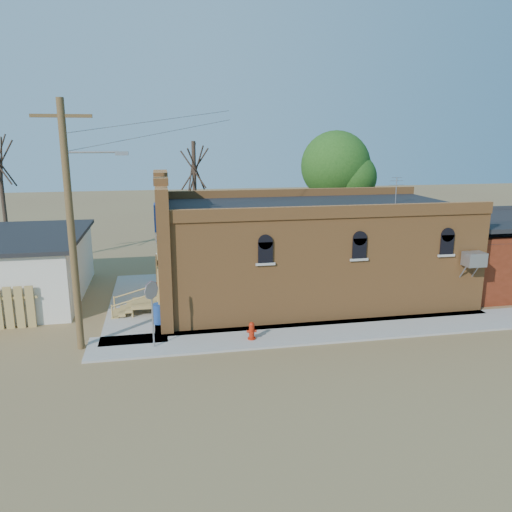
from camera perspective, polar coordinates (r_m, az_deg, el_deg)
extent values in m
plane|color=brown|center=(19.42, 5.19, -10.00)|extent=(120.00, 120.00, 0.00)
cube|color=#9E9991|center=(20.62, 8.55, -8.54)|extent=(19.00, 2.20, 0.08)
cube|color=#9E9991|center=(24.36, -13.33, -5.29)|extent=(2.60, 10.00, 0.08)
cube|color=#A86733|center=(24.29, 6.27, 0.36)|extent=(14.00, 7.00, 4.50)
cube|color=black|center=(23.88, 6.41, 5.75)|extent=(13.80, 6.80, 0.12)
cube|color=#A86733|center=(23.10, -10.53, 1.19)|extent=(0.50, 7.40, 5.80)
cube|color=navy|center=(21.71, -11.41, 3.34)|extent=(0.08, 1.10, 1.56)
cube|color=#95959B|center=(23.38, 23.68, -0.33)|extent=(0.85, 0.65, 0.60)
cube|color=#59200F|center=(28.67, 24.70, -0.12)|extent=(5.00, 6.00, 3.20)
cylinder|color=#4C3A1E|center=(18.84, -20.37, 2.80)|extent=(0.26, 0.26, 9.00)
cube|color=#4C3A1E|center=(18.58, -21.37, 14.70)|extent=(2.00, 0.12, 0.12)
cylinder|color=#95959B|center=(18.44, -18.25, 11.22)|extent=(1.80, 0.08, 0.08)
cube|color=#95959B|center=(18.35, -15.08, 11.26)|extent=(0.45, 0.22, 0.14)
cylinder|color=#402E24|center=(30.42, -6.98, 5.84)|extent=(0.24, 0.24, 7.50)
cylinder|color=#402E24|center=(32.57, -26.90, 5.44)|extent=(0.24, 0.24, 8.00)
cylinder|color=#402E24|center=(32.85, 8.91, 5.28)|extent=(0.28, 0.28, 6.30)
sphere|color=#1F4915|center=(32.58, 9.09, 10.16)|extent=(4.40, 4.40, 4.40)
cylinder|color=#A51D09|center=(19.58, -0.50, -9.39)|extent=(0.39, 0.39, 0.06)
cylinder|color=#A51D09|center=(19.47, -0.50, -8.60)|extent=(0.27, 0.27, 0.52)
sphere|color=#A51D09|center=(19.37, -0.50, -7.85)|extent=(0.21, 0.21, 0.21)
cylinder|color=#A51D09|center=(19.34, -0.43, -8.73)|extent=(0.13, 0.14, 0.10)
cylinder|color=#A51D09|center=(19.44, -0.89, -8.61)|extent=(0.14, 0.13, 0.10)
cylinder|color=#A51D09|center=(19.49, -0.11, -8.56)|extent=(0.14, 0.13, 0.10)
cylinder|color=#95959B|center=(18.89, -11.72, -6.90)|extent=(0.08, 0.08, 2.30)
cylinder|color=#95959B|center=(18.53, -11.88, -3.88)|extent=(0.50, 0.52, 0.69)
cylinder|color=red|center=(18.57, -11.88, -3.84)|extent=(0.50, 0.52, 0.69)
cylinder|color=navy|center=(21.43, -10.99, -6.47)|extent=(0.58, 0.58, 0.84)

